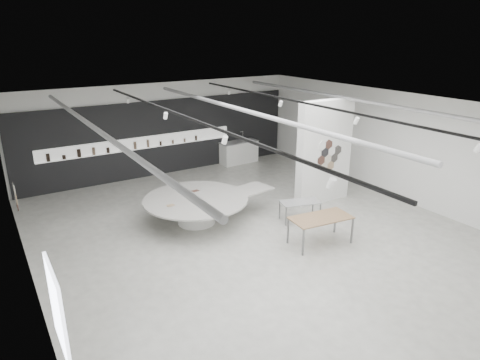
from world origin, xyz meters
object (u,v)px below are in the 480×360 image
display_island (198,206)px  sample_table_stone (300,203)px  partition_column (324,152)px  kitchen_counter (239,152)px  sample_table_wood (321,219)px

display_island → sample_table_stone: 3.23m
partition_column → display_island: (-4.55, 0.69, -1.26)m
partition_column → sample_table_stone: 2.28m
kitchen_counter → partition_column: bearing=-91.9°
display_island → kitchen_counter: (4.51, 4.86, -0.04)m
partition_column → sample_table_stone: bearing=-153.1°
sample_table_wood → kitchen_counter: (2.22, 7.97, -0.25)m
sample_table_wood → sample_table_stone: sample_table_wood is taller
display_island → partition_column: bearing=-16.8°
partition_column → sample_table_wood: 3.47m
kitchen_counter → sample_table_wood: bearing=-107.9°
sample_table_stone → kitchen_counter: size_ratio=0.75×
partition_column → sample_table_stone: size_ratio=2.65×
sample_table_stone → kitchen_counter: bearing=75.3°
sample_table_wood → sample_table_stone: bearing=70.7°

